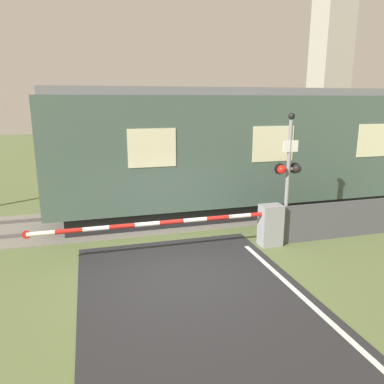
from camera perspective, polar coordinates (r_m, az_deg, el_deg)
The scene contains 7 objects.
ground_plane at distance 9.06m, azimuth -1.62°, elevation -12.05°, with size 80.00×80.00×0.00m, color #5B6B3D.
track_bed at distance 12.86m, azimuth -6.17°, elevation -4.02°, with size 36.00×3.20×0.13m.
train at distance 13.46m, azimuth 9.41°, elevation 6.24°, with size 14.06×2.81×4.33m.
crossing_barrier at distance 10.36m, azimuth 8.81°, elevation -4.93°, with size 6.66×0.44×1.16m.
signal_post at distance 10.53m, azimuth 14.47°, elevation 3.03°, with size 0.76×0.26×3.63m.
distant_building at distance 40.64m, azimuth 20.32°, elevation 18.54°, with size 3.31×3.31×15.49m.
roadside_fence at distance 11.63m, azimuth 20.64°, elevation -4.09°, with size 3.78×0.06×1.10m.
Camera 1 is at (-1.96, -7.91, 3.96)m, focal length 35.00 mm.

